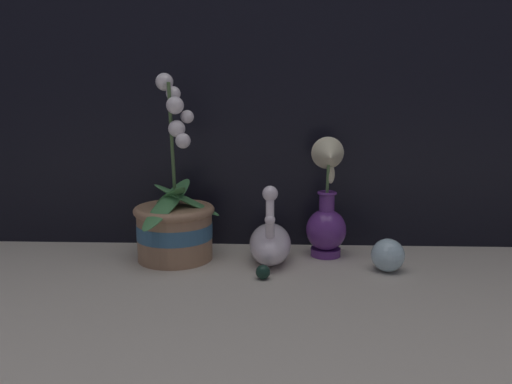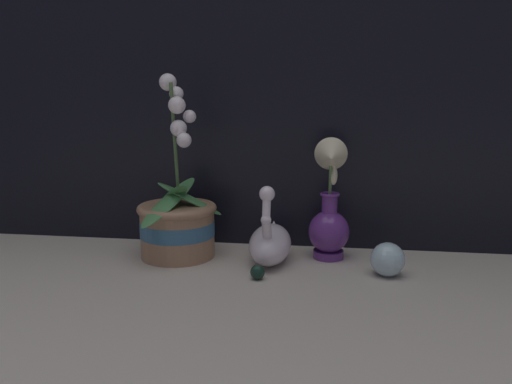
{
  "view_description": "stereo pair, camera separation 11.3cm",
  "coord_description": "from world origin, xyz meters",
  "px_view_note": "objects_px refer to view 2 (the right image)",
  "views": [
    {
      "loc": [
        0.01,
        -0.97,
        0.38
      ],
      "look_at": [
        -0.03,
        0.14,
        0.17
      ],
      "focal_mm": 35.0,
      "sensor_mm": 36.0,
      "label": 1
    },
    {
      "loc": [
        0.12,
        -0.96,
        0.38
      ],
      "look_at": [
        -0.03,
        0.14,
        0.17
      ],
      "focal_mm": 35.0,
      "sensor_mm": 36.0,
      "label": 2
    }
  ],
  "objects_px": {
    "orchid_potted_plant": "(177,221)",
    "blue_vase": "(329,211)",
    "swan_figurine": "(272,242)",
    "glass_sphere": "(388,259)"
  },
  "relations": [
    {
      "from": "orchid_potted_plant",
      "to": "blue_vase",
      "type": "bearing_deg",
      "value": 4.87
    },
    {
      "from": "orchid_potted_plant",
      "to": "swan_figurine",
      "type": "distance_m",
      "value": 0.23
    },
    {
      "from": "glass_sphere",
      "to": "orchid_potted_plant",
      "type": "bearing_deg",
      "value": 171.88
    },
    {
      "from": "blue_vase",
      "to": "glass_sphere",
      "type": "height_order",
      "value": "blue_vase"
    },
    {
      "from": "swan_figurine",
      "to": "glass_sphere",
      "type": "bearing_deg",
      "value": -12.16
    },
    {
      "from": "swan_figurine",
      "to": "orchid_potted_plant",
      "type": "bearing_deg",
      "value": 176.52
    },
    {
      "from": "orchid_potted_plant",
      "to": "glass_sphere",
      "type": "distance_m",
      "value": 0.49
    },
    {
      "from": "swan_figurine",
      "to": "glass_sphere",
      "type": "height_order",
      "value": "swan_figurine"
    },
    {
      "from": "swan_figurine",
      "to": "blue_vase",
      "type": "xyz_separation_m",
      "value": [
        0.13,
        0.04,
        0.07
      ]
    },
    {
      "from": "blue_vase",
      "to": "glass_sphere",
      "type": "relative_size",
      "value": 3.92
    }
  ]
}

